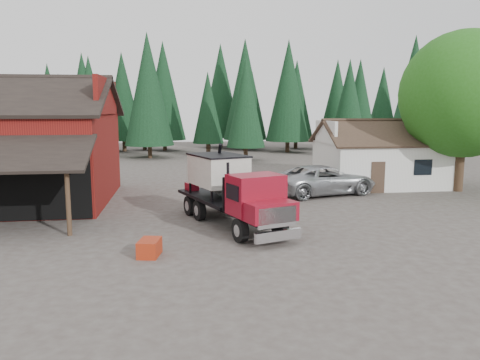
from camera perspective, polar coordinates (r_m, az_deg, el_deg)
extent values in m
plane|color=#443A35|center=(18.59, -4.17, -7.84)|extent=(120.00, 120.00, 0.00)
cube|color=black|center=(31.90, -26.21, 9.07)|extent=(12.80, 5.53, 2.35)
cube|color=maroon|center=(28.09, -16.01, 9.79)|extent=(0.25, 7.00, 2.00)
cylinder|color=#382619|center=(20.77, -20.21, -2.63)|extent=(0.20, 0.20, 2.80)
cube|color=silver|center=(34.06, 16.74, 1.90)|extent=(8.00, 6.00, 3.00)
cube|color=#38281E|center=(32.53, 18.00, 5.53)|extent=(8.60, 3.42, 1.80)
cube|color=#38281E|center=(35.25, 15.89, 5.82)|extent=(8.60, 3.42, 1.80)
cube|color=silver|center=(32.43, 10.43, 5.80)|extent=(0.20, 4.20, 1.50)
cube|color=silver|center=(35.73, 22.78, 5.52)|extent=(0.20, 4.20, 1.50)
cube|color=#38281E|center=(30.78, 16.46, 0.30)|extent=(0.90, 0.06, 2.00)
cube|color=black|center=(32.04, 21.41, 1.45)|extent=(1.20, 0.06, 1.00)
cylinder|color=#382619|center=(33.35, 25.16, 1.49)|extent=(0.60, 0.60, 3.20)
sphere|color=#225D15|center=(33.16, 25.67, 9.40)|extent=(8.00, 8.00, 8.00)
sphere|color=#225D15|center=(33.19, 23.03, 7.48)|extent=(4.40, 4.40, 4.40)
cylinder|color=#382619|center=(48.52, 0.70, 3.32)|extent=(0.44, 0.44, 1.60)
cone|color=black|center=(48.32, 0.71, 9.36)|extent=(3.96, 3.96, 9.00)
cylinder|color=#382619|center=(49.69, 20.01, 2.93)|extent=(0.44, 0.44, 1.60)
cone|color=black|center=(49.52, 20.38, 9.97)|extent=(4.84, 4.84, 11.00)
cylinder|color=#382619|center=(52.07, -10.92, 3.53)|extent=(0.44, 0.44, 1.60)
cone|color=black|center=(51.93, -11.13, 10.80)|extent=(5.28, 5.28, 12.00)
cylinder|color=black|center=(18.70, 0.03, -6.17)|extent=(0.62, 1.02, 0.97)
cylinder|color=black|center=(19.60, 4.86, -5.51)|extent=(0.62, 1.02, 0.97)
cylinder|color=black|center=(22.43, -4.98, -3.71)|extent=(0.62, 1.02, 0.97)
cylinder|color=black|center=(23.19, -0.74, -3.27)|extent=(0.62, 1.02, 0.97)
cylinder|color=black|center=(23.55, -6.13, -3.13)|extent=(0.62, 1.02, 0.97)
cylinder|color=black|center=(24.27, -2.06, -2.74)|extent=(0.62, 1.02, 0.97)
cube|color=black|center=(21.47, -1.26, -3.27)|extent=(3.48, 7.46, 0.35)
cube|color=silver|center=(18.00, 4.68, -6.79)|extent=(1.96, 0.84, 0.40)
cube|color=silver|center=(17.90, 4.56, -4.55)|extent=(1.61, 0.65, 0.79)
cube|color=maroon|center=(18.31, 3.69, -3.81)|extent=(2.25, 1.75, 0.75)
cube|color=maroon|center=(19.18, 1.93, -1.75)|extent=(2.50, 2.13, 1.63)
cube|color=black|center=(18.54, 3.01, -1.29)|extent=(1.77, 0.69, 0.79)
cylinder|color=black|center=(19.39, -1.48, -0.19)|extent=(0.16, 0.16, 1.59)
cube|color=black|center=(19.95, 0.69, -1.48)|extent=(2.07, 0.83, 1.41)
cube|color=black|center=(22.52, -2.65, -2.10)|extent=(3.84, 5.57, 0.14)
cube|color=beige|center=(22.32, -2.67, 1.19)|extent=(2.89, 3.42, 1.41)
cone|color=beige|center=(22.45, -2.66, -1.04)|extent=(2.48, 2.48, 0.62)
cube|color=black|center=(22.23, -2.68, 3.04)|extent=(3.00, 3.54, 0.07)
cylinder|color=black|center=(23.66, -2.76, 1.40)|extent=(0.32, 1.96, 2.69)
cube|color=maroon|center=(24.19, -5.90, -0.80)|extent=(0.74, 0.84, 0.40)
cylinder|color=silver|center=(20.38, 3.62, -4.18)|extent=(0.76, 1.00, 0.49)
imported|color=#A3A6AB|center=(29.55, 10.23, 0.02)|extent=(7.14, 4.62, 1.83)
cube|color=#9B2810|center=(17.38, -10.98, -8.11)|extent=(0.90, 1.21, 0.60)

